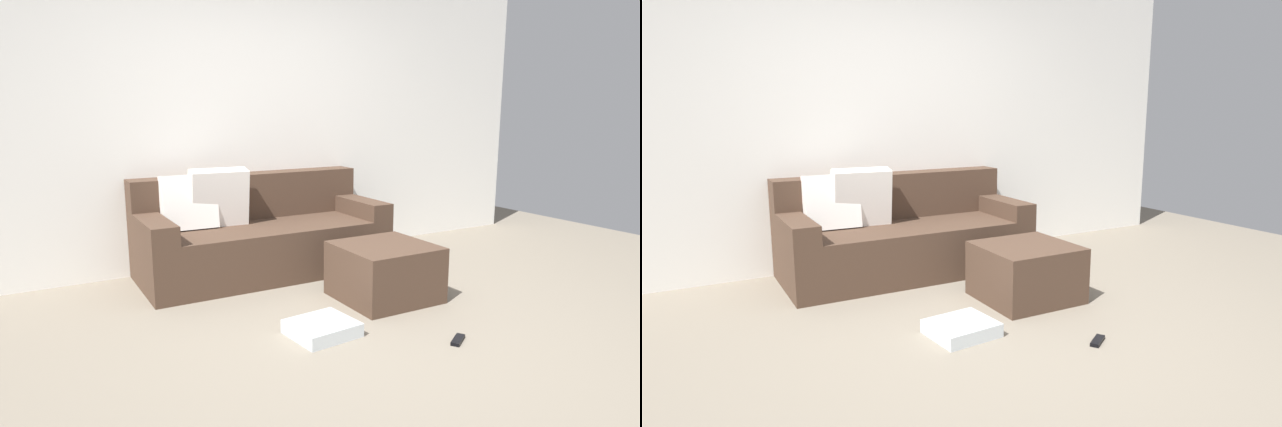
% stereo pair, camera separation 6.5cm
% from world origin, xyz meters
% --- Properties ---
extents(ground_plane, '(8.26, 8.26, 0.00)m').
position_xyz_m(ground_plane, '(0.00, 0.00, 0.00)').
color(ground_plane, slate).
extents(wall_back, '(6.36, 0.10, 2.62)m').
position_xyz_m(wall_back, '(0.00, 2.10, 1.31)').
color(wall_back, silver).
rests_on(wall_back, ground_plane).
extents(couch_sectional, '(2.04, 0.87, 0.90)m').
position_xyz_m(couch_sectional, '(-0.05, 1.68, 0.32)').
color(couch_sectional, '#473326').
rests_on(couch_sectional, ground_plane).
extents(ottoman, '(0.66, 0.64, 0.41)m').
position_xyz_m(ottoman, '(0.48, 0.59, 0.20)').
color(ottoman, '#473326').
rests_on(ottoman, ground_plane).
extents(storage_bin, '(0.42, 0.38, 0.09)m').
position_xyz_m(storage_bin, '(-0.25, 0.24, 0.04)').
color(storage_bin, silver).
rests_on(storage_bin, ground_plane).
extents(remote_near_ottoman, '(0.16, 0.13, 0.02)m').
position_xyz_m(remote_near_ottoman, '(0.41, -0.26, 0.01)').
color(remote_near_ottoman, black).
rests_on(remote_near_ottoman, ground_plane).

